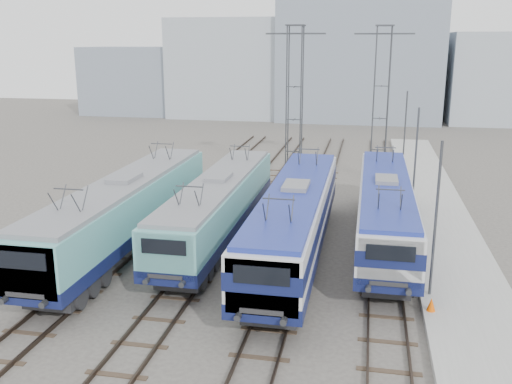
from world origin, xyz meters
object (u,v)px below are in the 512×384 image
(catenary_tower_west, at_px, (294,98))
(safety_cone, at_px, (431,304))
(mast_mid, at_px, (415,164))
(locomotive_far_right, at_px, (385,206))
(locomotive_center_right, at_px, (295,216))
(mast_rear, at_px, (405,134))
(catenary_tower_east, at_px, (381,97))
(locomotive_far_left, at_px, (124,209))
(locomotive_center_left, at_px, (218,204))
(mast_front, at_px, (435,223))

(catenary_tower_west, height_order, safety_cone, catenary_tower_west)
(mast_mid, bearing_deg, locomotive_far_right, -108.84)
(locomotive_center_right, height_order, mast_mid, mast_mid)
(mast_rear, distance_m, safety_cone, 25.80)
(catenary_tower_east, height_order, mast_mid, catenary_tower_east)
(catenary_tower_west, xyz_separation_m, mast_mid, (8.60, -8.00, -3.14))
(locomotive_far_left, distance_m, locomotive_center_left, 5.04)
(locomotive_center_right, relative_size, catenary_tower_east, 1.55)
(locomotive_far_left, height_order, locomotive_center_left, locomotive_far_left)
(locomotive_far_left, bearing_deg, mast_rear, 53.59)
(catenary_tower_east, xyz_separation_m, mast_mid, (2.10, -10.00, -3.14))
(locomotive_center_left, distance_m, locomotive_center_right, 4.89)
(mast_mid, bearing_deg, locomotive_center_right, -126.93)
(locomotive_far_left, distance_m, locomotive_far_right, 13.92)
(mast_mid, relative_size, safety_cone, 12.63)
(locomotive_center_left, xyz_separation_m, safety_cone, (10.75, -7.08, -1.61))
(locomotive_far_left, relative_size, locomotive_center_left, 1.08)
(catenary_tower_east, height_order, mast_front, catenary_tower_east)
(catenary_tower_east, distance_m, safety_cone, 24.48)
(mast_mid, bearing_deg, catenary_tower_west, 137.07)
(catenary_tower_east, height_order, safety_cone, catenary_tower_east)
(locomotive_far_left, relative_size, locomotive_center_right, 1.01)
(locomotive_far_left, bearing_deg, catenary_tower_west, 68.13)
(catenary_tower_west, distance_m, mast_mid, 12.16)
(locomotive_center_left, distance_m, catenary_tower_east, 19.25)
(catenary_tower_east, bearing_deg, catenary_tower_west, -162.90)
(locomotive_center_left, distance_m, safety_cone, 12.97)
(locomotive_far_left, relative_size, mast_mid, 2.68)
(catenary_tower_east, bearing_deg, locomotive_far_right, -89.07)
(locomotive_center_right, height_order, mast_front, mast_front)
(locomotive_far_right, height_order, catenary_tower_east, catenary_tower_east)
(mast_rear, bearing_deg, mast_front, -90.00)
(locomotive_center_left, xyz_separation_m, mast_rear, (10.85, 18.55, 1.32))
(catenary_tower_east, bearing_deg, mast_mid, -78.14)
(locomotive_far_right, bearing_deg, catenary_tower_west, 116.70)
(locomotive_center_left, xyz_separation_m, locomotive_far_right, (9.00, 1.13, 0.07))
(catenary_tower_west, bearing_deg, mast_front, -66.73)
(mast_mid, relative_size, mast_rear, 1.00)
(locomotive_center_left, bearing_deg, catenary_tower_east, 62.14)
(locomotive_center_right, bearing_deg, mast_mid, 53.07)
(mast_rear, bearing_deg, catenary_tower_east, -136.40)
(mast_front, bearing_deg, locomotive_center_right, 150.78)
(locomotive_center_right, relative_size, mast_front, 2.65)
(catenary_tower_east, xyz_separation_m, mast_front, (2.10, -22.00, -3.14))
(mast_mid, distance_m, mast_rear, 12.00)
(catenary_tower_west, xyz_separation_m, safety_cone, (8.50, -21.63, -6.07))
(locomotive_center_left, bearing_deg, mast_mid, 31.13)
(locomotive_far_right, relative_size, mast_rear, 2.52)
(locomotive_far_right, xyz_separation_m, mast_front, (1.85, -6.58, 1.25))
(locomotive_center_left, bearing_deg, catenary_tower_west, 81.21)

